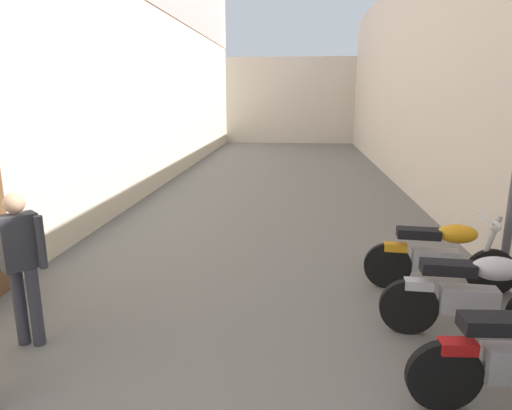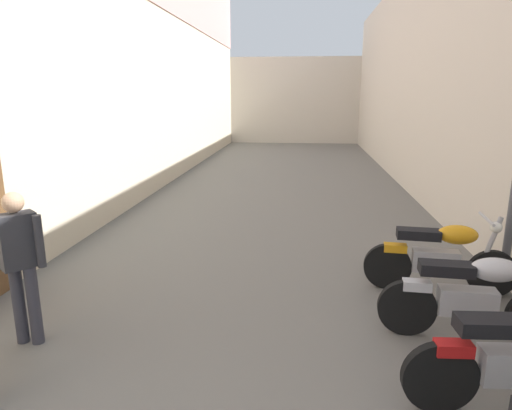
% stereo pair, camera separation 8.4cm
% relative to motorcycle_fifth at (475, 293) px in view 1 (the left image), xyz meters
% --- Properties ---
extents(ground_plane, '(40.28, 40.28, 0.00)m').
position_rel_motorcycle_fifth_xyz_m(ground_plane, '(-2.30, 4.78, -0.50)').
color(ground_plane, '#66635E').
extents(building_left, '(0.45, 24.28, 8.28)m').
position_rel_motorcycle_fifth_xyz_m(building_left, '(-5.73, 6.73, 3.68)').
color(building_left, beige).
rests_on(building_left, ground).
extents(building_right, '(0.45, 24.28, 5.79)m').
position_rel_motorcycle_fifth_xyz_m(building_right, '(1.14, 6.78, 2.39)').
color(building_right, beige).
rests_on(building_right, ground).
extents(building_far_end, '(9.48, 2.00, 4.26)m').
position_rel_motorcycle_fifth_xyz_m(building_far_end, '(-2.30, 19.92, 1.63)').
color(building_far_end, beige).
rests_on(building_far_end, ground).
extents(motorcycle_fifth, '(1.85, 0.58, 1.04)m').
position_rel_motorcycle_fifth_xyz_m(motorcycle_fifth, '(0.00, 0.00, 0.00)').
color(motorcycle_fifth, black).
rests_on(motorcycle_fifth, ground).
extents(motorcycle_sixth, '(1.85, 0.58, 1.04)m').
position_rel_motorcycle_fifth_xyz_m(motorcycle_sixth, '(-0.00, 1.15, 0.00)').
color(motorcycle_sixth, black).
rests_on(motorcycle_sixth, ground).
extents(pedestrian_further_down, '(0.52, 0.39, 1.57)m').
position_rel_motorcycle_fifth_xyz_m(pedestrian_further_down, '(-4.47, -0.53, 0.42)').
color(pedestrian_further_down, '#383842').
rests_on(pedestrian_further_down, ground).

